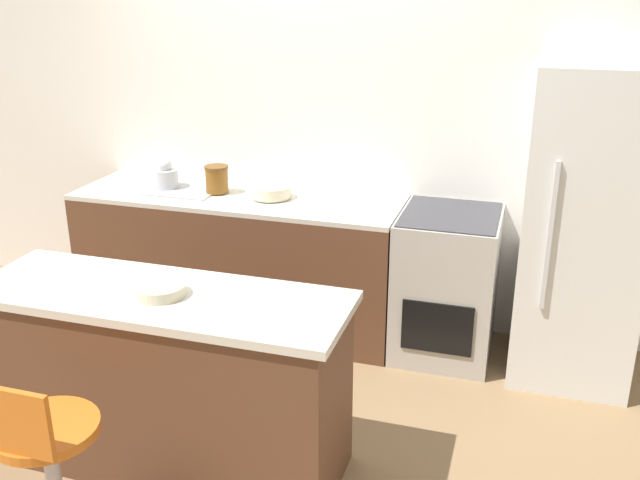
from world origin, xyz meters
name	(u,v)px	position (x,y,z in m)	size (l,w,h in m)	color
ground_plane	(267,351)	(0.00, 0.00, 0.00)	(14.00, 14.00, 0.00)	#8E704C
wall_back	(301,123)	(0.00, 0.70, 1.30)	(8.00, 0.06, 2.60)	white
back_counter	(240,260)	(-0.32, 0.35, 0.44)	(2.11, 0.65, 0.89)	brown
kitchen_island	(166,379)	(-0.06, -1.12, 0.44)	(1.72, 0.58, 0.88)	brown
oven_range	(446,284)	(1.04, 0.35, 0.44)	(0.58, 0.67, 0.89)	#B7B2A8
refrigerator	(583,227)	(1.77, 0.33, 0.89)	(0.65, 0.71, 1.79)	silver
stool_chair	(47,468)	(-0.19, -1.82, 0.44)	(0.40, 0.40, 0.87)	#B7B7BC
kettle	(166,176)	(-0.82, 0.36, 0.97)	(0.17, 0.17, 0.19)	silver
mixing_bowl	(271,191)	(-0.09, 0.36, 0.93)	(0.25, 0.25, 0.07)	beige
canister_jar	(217,179)	(-0.46, 0.36, 0.98)	(0.15, 0.15, 0.17)	brown
fruit_bowl	(160,290)	(-0.04, -1.14, 0.91)	(0.23, 0.23, 0.05)	beige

